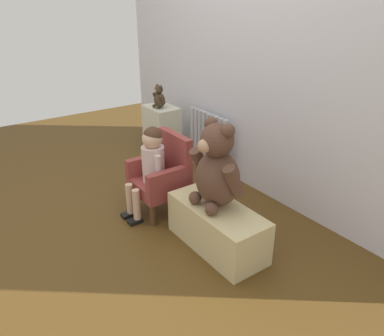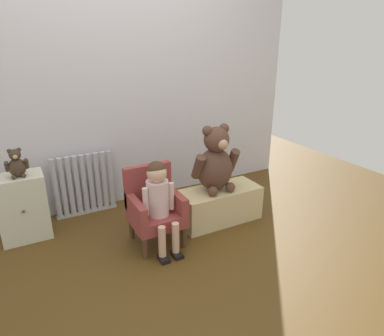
% 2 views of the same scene
% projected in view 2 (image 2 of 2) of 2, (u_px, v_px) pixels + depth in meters
% --- Properties ---
extents(ground_plane, '(6.00, 6.00, 0.00)m').
position_uv_depth(ground_plane, '(179.00, 270.00, 2.44)').
color(ground_plane, '#4F3614').
extents(back_wall, '(3.80, 0.05, 2.40)m').
position_uv_depth(back_wall, '(113.00, 80.00, 3.10)').
color(back_wall, silver).
rests_on(back_wall, ground_plane).
extents(radiator, '(0.56, 0.05, 0.58)m').
position_uv_depth(radiator, '(84.00, 185.00, 3.15)').
color(radiator, '#AEB2BA').
rests_on(radiator, ground_plane).
extents(small_dresser, '(0.37, 0.28, 0.55)m').
position_uv_depth(small_dresser, '(23.00, 207.00, 2.76)').
color(small_dresser, beige).
rests_on(small_dresser, ground_plane).
extents(child_armchair, '(0.39, 0.38, 0.62)m').
position_uv_depth(child_armchair, '(154.00, 207.00, 2.71)').
color(child_armchair, brown).
rests_on(child_armchair, ground_plane).
extents(child_figure, '(0.25, 0.35, 0.71)m').
position_uv_depth(child_figure, '(159.00, 194.00, 2.57)').
color(child_figure, beige).
rests_on(child_figure, ground_plane).
extents(low_bench, '(0.73, 0.32, 0.31)m').
position_uv_depth(low_bench, '(219.00, 205.00, 3.07)').
color(low_bench, '#CDBA82').
rests_on(low_bench, ground_plane).
extents(large_teddy_bear, '(0.42, 0.30, 0.58)m').
position_uv_depth(large_teddy_bear, '(215.00, 162.00, 2.92)').
color(large_teddy_bear, brown).
rests_on(large_teddy_bear, low_bench).
extents(small_teddy_bear, '(0.17, 0.12, 0.23)m').
position_uv_depth(small_teddy_bear, '(17.00, 164.00, 2.61)').
color(small_teddy_bear, '#3E3122').
rests_on(small_teddy_bear, small_dresser).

